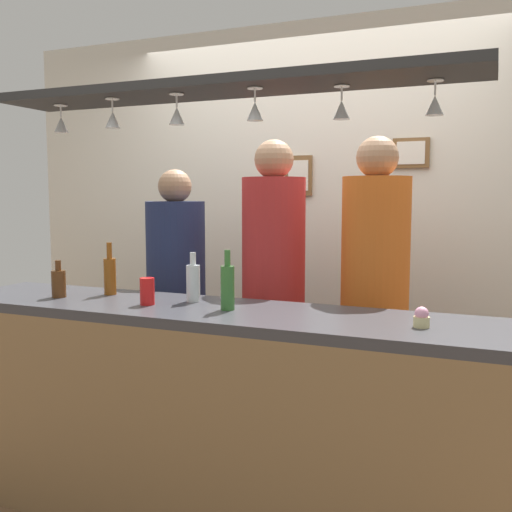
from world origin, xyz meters
name	(u,v)px	position (x,y,z in m)	size (l,w,h in m)	color
ground_plane	(248,487)	(0.00, 0.00, 0.00)	(8.00, 8.00, 0.00)	brown
back_wall	(314,223)	(0.00, 1.10, 1.30)	(4.40, 0.06, 2.60)	silver
bar_counter	(201,390)	(0.00, -0.50, 0.67)	(2.70, 0.55, 0.99)	#38383D
overhead_glass_rack	(220,87)	(0.00, -0.30, 1.94)	(2.20, 0.36, 0.04)	black
hanging_wineglass_far_left	(61,124)	(-0.87, -0.29, 1.83)	(0.07, 0.07, 0.13)	silver
hanging_wineglass_left	(113,119)	(-0.52, -0.35, 1.83)	(0.07, 0.07, 0.13)	silver
hanging_wineglass_center_left	(177,115)	(-0.19, -0.35, 1.83)	(0.07, 0.07, 0.13)	silver
hanging_wineglass_center	(255,110)	(0.18, -0.35, 1.83)	(0.07, 0.07, 0.13)	silver
hanging_wineglass_center_right	(341,109)	(0.52, -0.25, 1.83)	(0.07, 0.07, 0.13)	silver
hanging_wineglass_right	(435,104)	(0.88, -0.23, 1.83)	(0.07, 0.07, 0.13)	silver
person_left_navy_shirt	(176,282)	(-0.59, 0.31, 0.98)	(0.34, 0.34, 1.63)	#2D334C
person_middle_red_shirt	(274,271)	(0.02, 0.31, 1.08)	(0.34, 0.34, 1.78)	#2D334C
person_right_orange_shirt	(375,277)	(0.56, 0.31, 1.07)	(0.34, 0.34, 1.77)	#2D334C
bottle_beer_brown_stubby	(59,283)	(-0.83, -0.40, 1.06)	(0.07, 0.07, 0.18)	#512D14
bottle_beer_amber_tall	(110,275)	(-0.65, -0.24, 1.09)	(0.06, 0.06, 0.26)	brown
bottle_soda_clear	(193,282)	(-0.17, -0.25, 1.08)	(0.06, 0.06, 0.23)	silver
bottle_beer_green_import	(228,286)	(0.06, -0.36, 1.09)	(0.06, 0.06, 0.26)	#336B2D
drink_can	(147,291)	(-0.33, -0.39, 1.05)	(0.07, 0.07, 0.12)	red
cupcake	(422,318)	(0.87, -0.38, 1.03)	(0.06, 0.06, 0.08)	beige
picture_frame_upper_small	(411,153)	(0.62, 1.06, 1.74)	(0.22, 0.02, 0.18)	brown
picture_frame_crest	(299,176)	(-0.10, 1.06, 1.61)	(0.18, 0.02, 0.26)	brown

